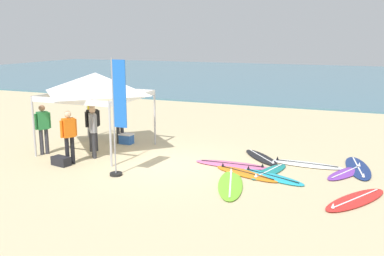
{
  "coord_description": "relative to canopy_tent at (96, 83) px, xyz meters",
  "views": [
    {
      "loc": [
        5.8,
        -11.87,
        4.01
      ],
      "look_at": [
        0.51,
        1.03,
        1.0
      ],
      "focal_mm": 40.43,
      "sensor_mm": 36.0,
      "label": 1
    }
  ],
  "objects": [
    {
      "name": "ground_plane",
      "position": [
        2.91,
        -0.6,
        -2.39
      ],
      "size": [
        80.0,
        80.0,
        0.0
      ],
      "primitive_type": "plane",
      "color": "beige"
    },
    {
      "name": "sea",
      "position": [
        2.91,
        29.64,
        -2.34
      ],
      "size": [
        80.0,
        36.0,
        0.1
      ],
      "primitive_type": "cube",
      "color": "teal",
      "rests_on": "ground"
    },
    {
      "name": "canopy_tent",
      "position": [
        0.0,
        0.0,
        0.0
      ],
      "size": [
        3.1,
        3.1,
        2.75
      ],
      "color": "#B7B7BC",
      "rests_on": "ground"
    },
    {
      "name": "surfboard_pink",
      "position": [
        4.94,
        0.01,
        -2.35
      ],
      "size": [
        2.38,
        0.68,
        0.19
      ],
      "color": "pink",
      "rests_on": "ground"
    },
    {
      "name": "surfboard_cyan",
      "position": [
        6.35,
        -0.71,
        -2.35
      ],
      "size": [
        2.13,
        1.32,
        0.19
      ],
      "color": "#23B2CC",
      "rests_on": "ground"
    },
    {
      "name": "surfboard_purple",
      "position": [
        8.31,
        0.51,
        -2.35
      ],
      "size": [
        1.29,
        2.0,
        0.19
      ],
      "color": "purple",
      "rests_on": "ground"
    },
    {
      "name": "surfboard_lime",
      "position": [
        5.45,
        -1.78,
        -2.35
      ],
      "size": [
        1.32,
        2.55,
        0.19
      ],
      "color": "#7AD12D",
      "rests_on": "ground"
    },
    {
      "name": "surfboard_red",
      "position": [
        8.64,
        -1.67,
        -2.35
      ],
      "size": [
        1.71,
        2.37,
        0.19
      ],
      "color": "red",
      "rests_on": "ground"
    },
    {
      "name": "surfboard_white",
      "position": [
        7.09,
        0.92,
        -2.35
      ],
      "size": [
        2.27,
        0.7,
        0.19
      ],
      "color": "white",
      "rests_on": "ground"
    },
    {
      "name": "surfboard_teal",
      "position": [
        6.17,
        -0.27,
        -2.35
      ],
      "size": [
        1.02,
        1.94,
        0.19
      ],
      "color": "#19847F",
      "rests_on": "ground"
    },
    {
      "name": "surfboard_black",
      "position": [
        5.6,
        1.16,
        -2.35
      ],
      "size": [
        1.73,
        1.92,
        0.19
      ],
      "color": "black",
      "rests_on": "ground"
    },
    {
      "name": "surfboard_navy",
      "position": [
        8.61,
        1.13,
        -2.35
      ],
      "size": [
        1.08,
        2.52,
        0.19
      ],
      "color": "navy",
      "rests_on": "ground"
    },
    {
      "name": "surfboard_orange",
      "position": [
        5.6,
        -0.69,
        -2.35
      ],
      "size": [
        2.26,
        1.33,
        0.19
      ],
      "color": "orange",
      "rests_on": "ground"
    },
    {
      "name": "person_grey",
      "position": [
        0.42,
        -0.87,
        -1.4
      ],
      "size": [
        0.4,
        0.43,
        1.71
      ],
      "color": "#2D2D33",
      "rests_on": "ground"
    },
    {
      "name": "person_orange",
      "position": [
        0.14,
        -1.76,
        -1.4
      ],
      "size": [
        0.36,
        0.5,
        1.71
      ],
      "color": "black",
      "rests_on": "ground"
    },
    {
      "name": "person_yellow",
      "position": [
        -1.11,
        1.18,
        -1.4
      ],
      "size": [
        0.4,
        0.44,
        1.71
      ],
      "color": "black",
      "rests_on": "ground"
    },
    {
      "name": "person_green",
      "position": [
        -1.41,
        -1.14,
        -1.4
      ],
      "size": [
        0.37,
        0.49,
        1.71
      ],
      "color": "#383842",
      "rests_on": "ground"
    },
    {
      "name": "person_red",
      "position": [
        0.17,
        1.18,
        -1.4
      ],
      "size": [
        0.35,
        0.51,
        1.71
      ],
      "color": "#2D2D33",
      "rests_on": "ground"
    },
    {
      "name": "person_black",
      "position": [
        -0.08,
        -0.16,
        -1.4
      ],
      "size": [
        0.37,
        0.49,
        1.71
      ],
      "color": "#2D2D33",
      "rests_on": "ground"
    },
    {
      "name": "banner_flag",
      "position": [
        2.21,
        -2.2,
        -0.81
      ],
      "size": [
        0.6,
        0.36,
        3.4
      ],
      "color": "#99999E",
      "rests_on": "ground"
    },
    {
      "name": "gear_bag_near_tent",
      "position": [
        -0.04,
        -1.99,
        -2.25
      ],
      "size": [
        0.65,
        0.43,
        0.28
      ],
      "primitive_type": "cube",
      "rotation": [
        0.0,
        0.0,
        2.95
      ],
      "color": "#232328",
      "rests_on": "ground"
    },
    {
      "name": "cooler_box",
      "position": [
        0.43,
        1.19,
        -2.19
      ],
      "size": [
        0.5,
        0.36,
        0.39
      ],
      "color": "#2D60B7",
      "rests_on": "ground"
    }
  ]
}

